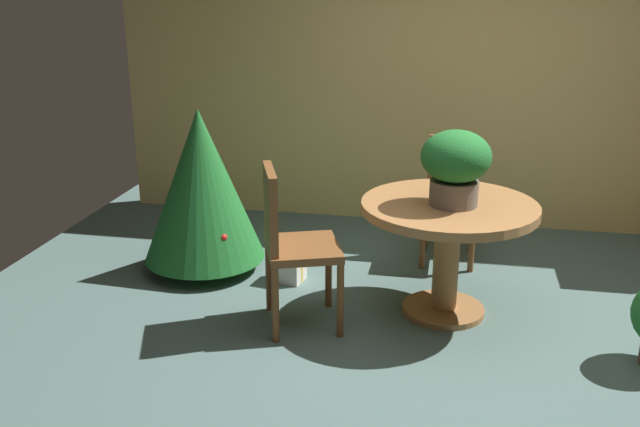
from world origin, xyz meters
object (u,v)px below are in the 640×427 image
round_dining_table (448,229)px  holiday_tree (202,185)px  flower_vase (456,163)px  wooden_chair_far (450,191)px  wooden_chair_left (290,238)px  gift_box_cream (290,265)px

round_dining_table → holiday_tree: bearing=167.2°
flower_vase → wooden_chair_far: 1.12m
wooden_chair_left → wooden_chair_far: 1.62m
wooden_chair_far → holiday_tree: holiday_tree is taller
round_dining_table → holiday_tree: (-1.77, 0.40, 0.07)m
flower_vase → holiday_tree: (-1.79, 0.44, -0.36)m
flower_vase → holiday_tree: flower_vase is taller
wooden_chair_left → wooden_chair_far: bearing=54.6°
round_dining_table → flower_vase: flower_vase is taller
wooden_chair_left → gift_box_cream: (-0.15, 0.64, -0.46)m
round_dining_table → wooden_chair_far: (0.00, 0.98, -0.04)m
flower_vase → gift_box_cream: flower_vase is taller
wooden_chair_left → gift_box_cream: wooden_chair_left is taller
wooden_chair_far → flower_vase: bearing=-88.9°
round_dining_table → gift_box_cream: bearing=164.6°
holiday_tree → round_dining_table: bearing=-12.8°
round_dining_table → gift_box_cream: 1.22m
holiday_tree → gift_box_cream: size_ratio=5.12×
round_dining_table → flower_vase: size_ratio=2.37×
wooden_chair_far → gift_box_cream: (-1.09, -0.68, -0.42)m
round_dining_table → wooden_chair_left: (-0.94, -0.34, -0.00)m
round_dining_table → gift_box_cream: round_dining_table is taller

